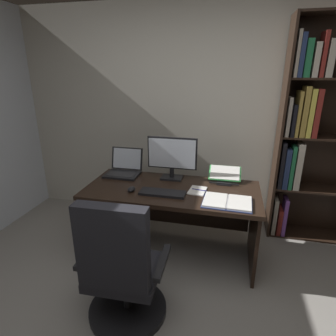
{
  "coord_description": "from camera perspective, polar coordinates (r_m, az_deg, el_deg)",
  "views": [
    {
      "loc": [
        0.32,
        -1.17,
        1.79
      ],
      "look_at": [
        -0.22,
        1.17,
        0.94
      ],
      "focal_mm": 29.63,
      "sensor_mm": 36.0,
      "label": 1
    }
  ],
  "objects": [
    {
      "name": "wall_back",
      "position": [
        3.35,
        7.59,
        10.18
      ],
      "size": [
        5.11,
        0.12,
        2.52
      ],
      "primitive_type": "cube",
      "color": "beige",
      "rests_on": "ground"
    },
    {
      "name": "desk",
      "position": [
        2.82,
        1.13,
        -7.18
      ],
      "size": [
        1.65,
        0.76,
        0.72
      ],
      "color": "black",
      "rests_on": "ground"
    },
    {
      "name": "bookshelf",
      "position": [
        3.22,
        27.46,
        6.33
      ],
      "size": [
        0.88,
        0.32,
        2.29
      ],
      "color": "black",
      "rests_on": "ground"
    },
    {
      "name": "office_chair",
      "position": [
        2.12,
        -9.59,
        -20.68
      ],
      "size": [
        0.62,
        0.6,
        1.02
      ],
      "rotation": [
        0.0,
        0.0,
        0.03
      ],
      "color": "black",
      "rests_on": "ground"
    },
    {
      "name": "monitor",
      "position": [
        2.83,
        0.84,
        2.1
      ],
      "size": [
        0.51,
        0.16,
        0.44
      ],
      "color": "black",
      "rests_on": "desk"
    },
    {
      "name": "laptop",
      "position": [
        3.05,
        -9.08,
        -0.22
      ],
      "size": [
        0.36,
        0.32,
        0.26
      ],
      "color": "black",
      "rests_on": "desk"
    },
    {
      "name": "keyboard",
      "position": [
        2.54,
        -1.15,
        -5.15
      ],
      "size": [
        0.42,
        0.15,
        0.02
      ],
      "primitive_type": "cube",
      "color": "black",
      "rests_on": "desk"
    },
    {
      "name": "computer_mouse",
      "position": [
        2.62,
        -7.55,
        -4.33
      ],
      "size": [
        0.06,
        0.1,
        0.04
      ],
      "primitive_type": "ellipsoid",
      "color": "black",
      "rests_on": "desk"
    },
    {
      "name": "reading_stand_with_book",
      "position": [
        2.87,
        11.58,
        -1.38
      ],
      "size": [
        0.32,
        0.25,
        0.13
      ],
      "color": "black",
      "rests_on": "desk"
    },
    {
      "name": "open_binder",
      "position": [
        2.43,
        12.1,
        -6.82
      ],
      "size": [
        0.42,
        0.31,
        0.02
      ],
      "rotation": [
        0.0,
        0.0,
        -0.04
      ],
      "color": "navy",
      "rests_on": "desk"
    },
    {
      "name": "notepad",
      "position": [
        2.62,
        6.06,
        -4.64
      ],
      "size": [
        0.17,
        0.22,
        0.01
      ],
      "primitive_type": "cube",
      "rotation": [
        0.0,
        0.0,
        -0.1
      ],
      "color": "white",
      "rests_on": "desk"
    },
    {
      "name": "pen",
      "position": [
        2.61,
        6.51,
        -4.49
      ],
      "size": [
        0.14,
        0.03,
        0.01
      ],
      "primitive_type": "cylinder",
      "rotation": [
        0.0,
        1.57,
        -0.16
      ],
      "color": "navy",
      "rests_on": "notepad"
    }
  ]
}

